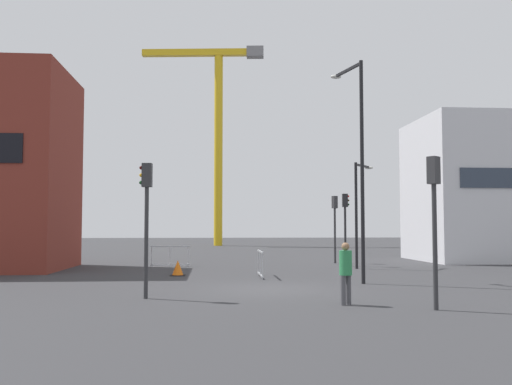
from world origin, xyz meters
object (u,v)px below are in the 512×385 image
at_px(traffic_light_verge, 434,206).
at_px(traffic_light_near, 335,218).
at_px(traffic_light_median, 146,207).
at_px(pedestrian_walking, 346,269).
at_px(construction_crane, 217,117).
at_px(traffic_light_corner, 345,217).
at_px(streetlamp_short, 359,203).
at_px(streetlamp_tall, 358,152).
at_px(traffic_cone_striped, 178,268).

distance_m(traffic_light_verge, traffic_light_near, 17.65).
bearing_deg(traffic_light_median, traffic_light_verge, -20.33).
bearing_deg(pedestrian_walking, construction_crane, 93.99).
bearing_deg(traffic_light_near, traffic_light_median, -120.89).
height_order(construction_crane, pedestrian_walking, construction_crane).
relative_size(traffic_light_verge, traffic_light_median, 0.98).
bearing_deg(pedestrian_walking, traffic_light_corner, 76.53).
bearing_deg(traffic_light_near, traffic_light_corner, -88.68).
relative_size(construction_crane, streetlamp_short, 4.06).
xyz_separation_m(streetlamp_tall, traffic_light_near, (1.49, 10.94, -2.31)).
distance_m(construction_crane, traffic_light_median, 44.59).
bearing_deg(traffic_light_corner, traffic_cone_striped, -149.38).
distance_m(construction_crane, traffic_light_near, 31.13).
xyz_separation_m(traffic_light_near, traffic_light_corner, (0.05, -2.32, -0.00)).
height_order(streetlamp_short, traffic_light_corner, streetlamp_short).
relative_size(pedestrian_walking, traffic_cone_striped, 2.55).
distance_m(traffic_light_median, pedestrian_walking, 6.01).
distance_m(pedestrian_walking, traffic_cone_striped, 10.53).
bearing_deg(traffic_light_median, traffic_cone_striped, 86.40).
xyz_separation_m(streetlamp_tall, streetlamp_short, (1.85, 7.04, -1.63)).
bearing_deg(traffic_light_verge, traffic_cone_striped, 124.52).
bearing_deg(streetlamp_tall, construction_crane, 97.25).
relative_size(streetlamp_short, traffic_light_corner, 1.38).
relative_size(traffic_light_near, traffic_light_corner, 1.00).
xyz_separation_m(construction_crane, pedestrian_walking, (3.13, -44.85, -12.81)).
relative_size(traffic_light_near, pedestrian_walking, 2.29).
height_order(construction_crane, streetlamp_short, construction_crane).
bearing_deg(construction_crane, pedestrian_walking, -86.01).
xyz_separation_m(traffic_light_median, traffic_cone_striped, (0.47, 7.50, -2.35)).
relative_size(traffic_light_verge, traffic_light_near, 1.02).
distance_m(traffic_light_near, traffic_cone_striped, 11.35).
height_order(traffic_light_median, traffic_cone_striped, traffic_light_median).
bearing_deg(streetlamp_short, pedestrian_walking, -106.38).
height_order(traffic_light_verge, traffic_cone_striped, traffic_light_verge).
distance_m(streetlamp_tall, streetlamp_short, 7.46).
height_order(pedestrian_walking, traffic_cone_striped, pedestrian_walking).
bearing_deg(traffic_light_median, traffic_light_corner, 54.50).
height_order(traffic_light_verge, traffic_light_near, traffic_light_verge).
bearing_deg(traffic_cone_striped, traffic_light_verge, -55.48).
distance_m(construction_crane, pedestrian_walking, 46.75).
bearing_deg(traffic_light_median, streetlamp_tall, 27.69).
bearing_deg(construction_crane, streetlamp_tall, -82.75).
bearing_deg(traffic_light_verge, traffic_light_corner, 84.92).
height_order(construction_crane, streetlamp_tall, construction_crane).
xyz_separation_m(traffic_light_median, traffic_light_near, (8.86, 14.81, -0.09)).
distance_m(traffic_light_corner, traffic_cone_striped, 10.06).
height_order(streetlamp_tall, traffic_light_corner, streetlamp_tall).
height_order(construction_crane, traffic_light_verge, construction_crane).
height_order(streetlamp_tall, pedestrian_walking, streetlamp_tall).
height_order(streetlamp_tall, streetlamp_short, streetlamp_tall).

